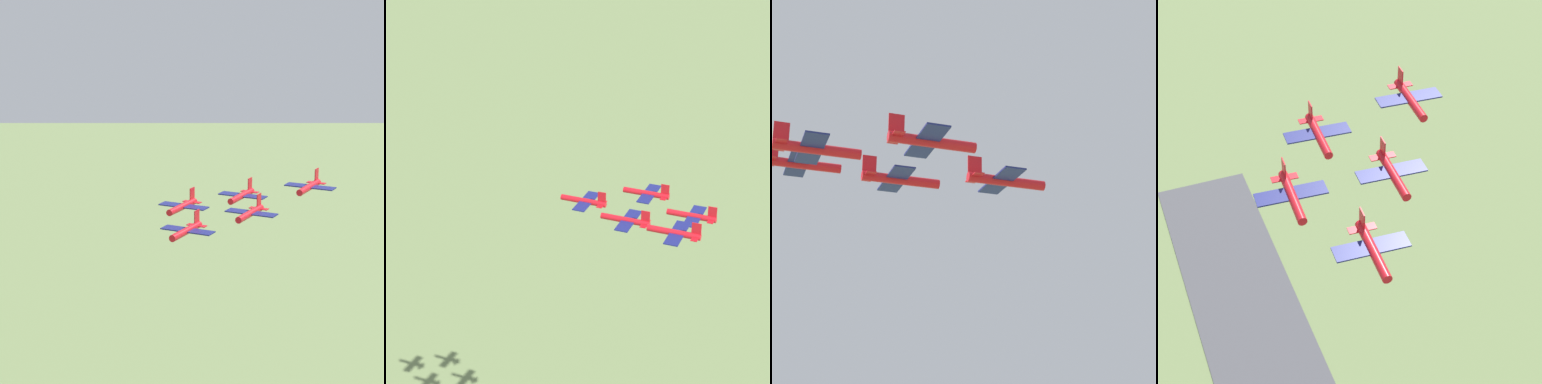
{
  "view_description": "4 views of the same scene",
  "coord_description": "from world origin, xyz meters",
  "views": [
    {
      "loc": [
        -161.77,
        -34.34,
        161.77
      ],
      "look_at": [
        1.58,
        -25.64,
        122.1
      ],
      "focal_mm": 85.0,
      "sensor_mm": 36.0,
      "label": 1
    },
    {
      "loc": [
        -9.71,
        -173.73,
        190.98
      ],
      "look_at": [
        -5.0,
        -19.12,
        115.53
      ],
      "focal_mm": 70.0,
      "sensor_mm": 36.0,
      "label": 2
    },
    {
      "loc": [
        62.68,
        37.91,
        82.47
      ],
      "look_at": [
        -0.16,
        -28.85,
        114.76
      ],
      "focal_mm": 70.0,
      "sensor_mm": 36.0,
      "label": 3
    },
    {
      "loc": [
        -52.46,
        22.56,
        181.62
      ],
      "look_at": [
        1.36,
        -25.72,
        121.92
      ],
      "focal_mm": 70.0,
      "sensor_mm": 36.0,
      "label": 4
    }
  ],
  "objects": [
    {
      "name": "jet_2",
      "position": [
        10.61,
        -23.4,
        117.04
      ],
      "size": [
        10.48,
        10.22,
        3.57
      ],
      "rotation": [
        0.0,
        0.0,
        1.15
      ],
      "color": "red"
    },
    {
      "name": "jet_4",
      "position": [
        18.91,
        -35.01,
        117.3
      ],
      "size": [
        10.48,
        10.22,
        3.57
      ],
      "rotation": [
        0.0,
        0.0,
        1.15
      ],
      "color": "red"
    },
    {
      "name": "jet_1",
      "position": [
        4.73,
        -36.62,
        117.4
      ],
      "size": [
        10.48,
        10.22,
        3.57
      ],
      "rotation": [
        0.0,
        0.0,
        1.15
      ],
      "color": "red"
    },
    {
      "name": "jet_3",
      "position": [
        13.03,
        -48.24,
        120.72
      ],
      "size": [
        10.48,
        10.22,
        3.57
      ],
      "rotation": [
        0.0,
        0.0,
        1.15
      ],
      "color": "red"
    },
    {
      "name": "jet_0",
      "position": [
        -3.57,
        -25.01,
        116.17
      ],
      "size": [
        10.48,
        10.22,
        3.57
      ],
      "rotation": [
        0.0,
        0.0,
        1.15
      ],
      "color": "red"
    }
  ]
}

